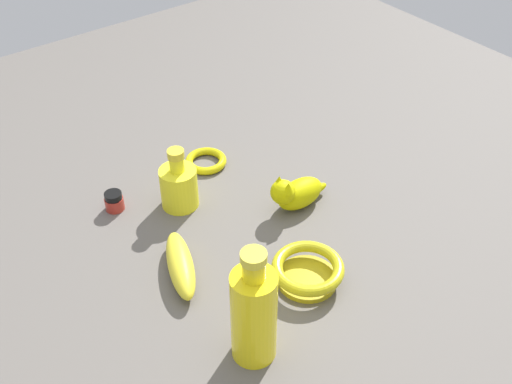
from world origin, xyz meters
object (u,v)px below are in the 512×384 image
object	(u,v)px
nail_polish_jar	(114,201)
banana	(180,265)
bowl	(308,271)
bottle_tall	(254,313)
cat_figurine	(296,193)
bangle	(206,161)
bottle_short	(179,185)

from	to	relation	value
nail_polish_jar	banana	size ratio (longest dim) A/B	0.24
bowl	nail_polish_jar	world-z (taller)	bowl
nail_polish_jar	banana	world-z (taller)	banana
bottle_tall	cat_figurine	bearing A→B (deg)	-140.81
bangle	bottle_tall	world-z (taller)	bottle_tall
cat_figurine	bottle_short	xyz separation A→B (m)	(0.18, -0.15, 0.01)
cat_figurine	bottle_tall	bearing A→B (deg)	39.19
bottle_short	cat_figurine	bearing A→B (deg)	140.36
bowl	bangle	distance (m)	0.40
cat_figurine	bowl	size ratio (longest dim) A/B	1.11
cat_figurine	banana	size ratio (longest dim) A/B	0.85
nail_polish_jar	bangle	size ratio (longest dim) A/B	0.43
cat_figurine	bangle	bearing A→B (deg)	-74.75
bowl	banana	xyz separation A→B (m)	(0.17, -0.15, -0.00)
bowl	bottle_tall	bearing A→B (deg)	20.68
cat_figurine	banana	bearing A→B (deg)	3.19
cat_figurine	bowl	bearing A→B (deg)	55.51
bowl	bottle_short	world-z (taller)	bottle_short
cat_figurine	banana	world-z (taller)	cat_figurine
bowl	bottle_short	bearing A→B (deg)	-78.11
nail_polish_jar	banana	distance (m)	0.23
bottle_short	bangle	xyz separation A→B (m)	(-0.12, -0.08, -0.04)
bowl	banana	distance (m)	0.22
bottle_short	bottle_tall	world-z (taller)	bottle_tall
bottle_tall	banana	bearing A→B (deg)	-89.50
cat_figurine	nail_polish_jar	world-z (taller)	cat_figurine
bangle	banana	distance (m)	0.33
bangle	banana	xyz separation A→B (m)	(0.22, 0.25, 0.01)
bottle_short	banana	distance (m)	0.20
cat_figurine	bottle_tall	distance (m)	0.36
cat_figurine	bangle	xyz separation A→B (m)	(0.06, -0.23, -0.03)
banana	bangle	bearing A→B (deg)	161.11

